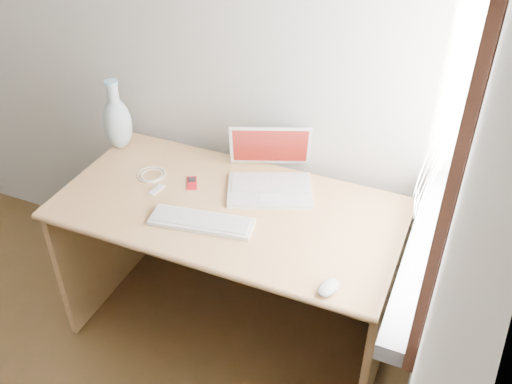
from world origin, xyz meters
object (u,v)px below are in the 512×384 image
at_px(desk, 238,233).
at_px(external_keyboard, 202,222).
at_px(vase, 117,122).
at_px(laptop, 274,175).

height_order(desk, external_keyboard, external_keyboard).
distance_m(desk, vase, 0.73).
distance_m(desk, laptop, 0.30).
relative_size(desk, vase, 4.15).
bearing_deg(laptop, vase, 157.46).
bearing_deg(desk, laptop, 45.69).
bearing_deg(laptop, external_keyboard, -137.19).
bearing_deg(desk, vase, 168.93).
xyz_separation_m(laptop, external_keyboard, (-0.16, -0.33, -0.04)).
xyz_separation_m(desk, laptop, (0.11, 0.11, 0.25)).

